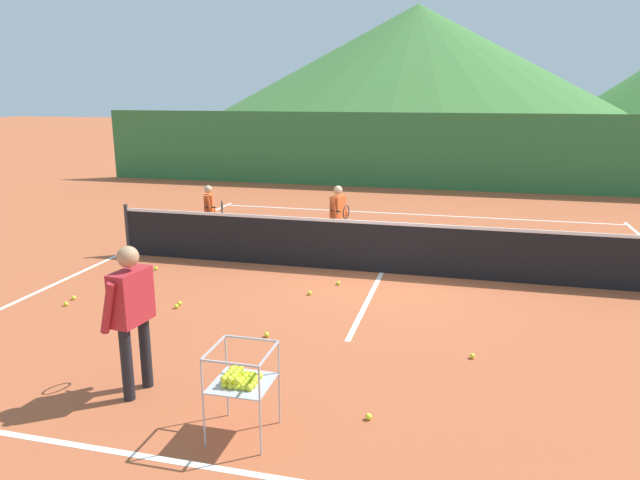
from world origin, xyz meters
TOP-DOWN VIEW (x-y plane):
  - ground_plane at (0.00, 0.00)m, footprint 120.00×120.00m
  - line_baseline_near at (0.00, -6.16)m, footprint 10.91×0.08m
  - line_baseline_far at (0.00, 5.54)m, footprint 10.91×0.08m
  - line_sideline_west at (-5.45, 0.00)m, footprint 0.08×11.69m
  - line_service_center at (0.00, 0.00)m, footprint 0.08×6.39m
  - tennis_net at (0.00, 0.00)m, footprint 10.62×0.08m
  - instructor at (-1.99, -5.10)m, footprint 0.44×0.80m
  - student_0 at (-4.05, 1.36)m, footprint 0.56×0.53m
  - student_1 at (-1.16, 1.44)m, footprint 0.42×0.71m
  - ball_cart at (-0.56, -5.59)m, footprint 0.58×0.58m
  - tennis_ball_0 at (-2.82, -2.62)m, footprint 0.07×0.07m
  - tennis_ball_1 at (-4.16, -0.88)m, footprint 0.07×0.07m
  - tennis_ball_2 at (-0.63, -0.89)m, footprint 0.07×0.07m
  - tennis_ball_3 at (-4.38, -1.26)m, footprint 0.07×0.07m
  - tennis_ball_4 at (-2.84, -2.48)m, footprint 0.07×0.07m
  - tennis_ball_5 at (-0.98, -1.51)m, footprint 0.07×0.07m
  - tennis_ball_7 at (0.60, -5.03)m, footprint 0.07×0.07m
  - tennis_ball_8 at (1.63, -3.30)m, footprint 0.07×0.07m
  - tennis_ball_9 at (-1.10, -3.31)m, footprint 0.07×0.07m
  - tennis_ball_10 at (-4.62, -2.67)m, footprint 0.07×0.07m
  - tennis_ball_11 at (-4.56, -2.95)m, footprint 0.07×0.07m
  - windscreen_fence at (0.00, 9.98)m, footprint 23.99×0.08m
  - hill_0 at (-5.06, 60.86)m, footprint 49.49×49.49m

SIDE VIEW (x-z plane):
  - ground_plane at x=0.00m, z-range 0.00..0.00m
  - line_baseline_near at x=0.00m, z-range 0.00..0.01m
  - line_baseline_far at x=0.00m, z-range 0.00..0.01m
  - line_sideline_west at x=-5.45m, z-range 0.00..0.01m
  - line_service_center at x=0.00m, z-range 0.00..0.01m
  - tennis_ball_0 at x=-2.82m, z-range 0.00..0.07m
  - tennis_ball_1 at x=-4.16m, z-range 0.00..0.07m
  - tennis_ball_2 at x=-0.63m, z-range 0.00..0.07m
  - tennis_ball_3 at x=-4.38m, z-range 0.00..0.07m
  - tennis_ball_4 at x=-2.84m, z-range 0.00..0.07m
  - tennis_ball_5 at x=-0.98m, z-range 0.00..0.07m
  - tennis_ball_7 at x=0.60m, z-range 0.00..0.07m
  - tennis_ball_8 at x=1.63m, z-range 0.00..0.07m
  - tennis_ball_9 at x=-1.10m, z-range 0.00..0.07m
  - tennis_ball_10 at x=-4.62m, z-range 0.00..0.07m
  - tennis_ball_11 at x=-4.56m, z-range 0.00..0.07m
  - tennis_net at x=0.00m, z-range -0.03..1.02m
  - ball_cart at x=-0.56m, z-range 0.14..1.04m
  - student_0 at x=-4.05m, z-range 0.13..1.41m
  - student_1 at x=-1.16m, z-range 0.14..1.51m
  - instructor at x=-1.99m, z-range 0.17..1.86m
  - windscreen_fence at x=0.00m, z-range 0.00..2.59m
  - hill_0 at x=-5.06m, z-range 0.00..13.00m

